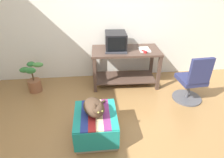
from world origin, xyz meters
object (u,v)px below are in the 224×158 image
object	(u,v)px
tv_monitor	(116,41)
potted_plant	(33,79)
stapler	(144,52)
cat	(94,107)
desk	(125,61)
book	(144,50)
keyboard	(116,52)
office_chair	(192,82)
ottoman_with_blanket	(96,125)

from	to	relation	value
tv_monitor	potted_plant	distance (m)	1.73
potted_plant	stapler	distance (m)	2.16
cat	stapler	size ratio (longest dim) A/B	4.31
desk	stapler	world-z (taller)	stapler
desk	book	world-z (taller)	book
stapler	desk	bearing A→B (deg)	108.51
potted_plant	stapler	world-z (taller)	stapler
desk	keyboard	xyz separation A→B (m)	(-0.20, -0.14, 0.25)
desk	tv_monitor	size ratio (longest dim) A/B	2.88
desk	potted_plant	bearing A→B (deg)	-174.53
desk	office_chair	distance (m)	1.29
keyboard	potted_plant	bearing A→B (deg)	-173.85
ottoman_with_blanket	potted_plant	size ratio (longest dim) A/B	1.09
tv_monitor	keyboard	size ratio (longest dim) A/B	1.15
keyboard	office_chair	size ratio (longest dim) A/B	0.45
tv_monitor	keyboard	bearing A→B (deg)	-91.23
book	cat	xyz separation A→B (m)	(-0.99, -1.35, -0.24)
ottoman_with_blanket	stapler	world-z (taller)	stapler
desk	cat	xyz separation A→B (m)	(-0.64, -1.41, 0.01)
book	ottoman_with_blanket	distance (m)	1.76
tv_monitor	book	bearing A→B (deg)	-11.25
stapler	book	bearing A→B (deg)	33.31
keyboard	office_chair	distance (m)	1.44
cat	office_chair	distance (m)	1.84
tv_monitor	potted_plant	xyz separation A→B (m)	(-1.60, -0.18, -0.63)
tv_monitor	cat	world-z (taller)	tv_monitor
desk	potted_plant	xyz separation A→B (m)	(-1.79, -0.11, -0.24)
keyboard	stapler	size ratio (longest dim) A/B	3.64
ottoman_with_blanket	desk	bearing A→B (deg)	65.71
desk	office_chair	bearing A→B (deg)	-32.10
tv_monitor	potted_plant	world-z (taller)	tv_monitor
desk	stapler	xyz separation A→B (m)	(0.31, -0.18, 0.26)
tv_monitor	office_chair	xyz separation A→B (m)	(1.25, -0.79, -0.52)
office_chair	stapler	xyz separation A→B (m)	(-0.75, 0.54, 0.38)
ottoman_with_blanket	cat	bearing A→B (deg)	171.03
keyboard	potted_plant	distance (m)	1.66
tv_monitor	book	size ratio (longest dim) A/B	1.75
potted_plant	stapler	xyz separation A→B (m)	(2.10, -0.07, 0.50)
keyboard	office_chair	world-z (taller)	office_chair
ottoman_with_blanket	office_chair	bearing A→B (deg)	22.10
cat	potted_plant	xyz separation A→B (m)	(-1.15, 1.30, -0.25)
keyboard	ottoman_with_blanket	bearing A→B (deg)	-101.66
desk	ottoman_with_blanket	world-z (taller)	desk
desk	stapler	distance (m)	0.45
book	office_chair	distance (m)	1.04
office_chair	potted_plant	bearing A→B (deg)	-16.32
stapler	cat	bearing A→B (deg)	-169.07
book	office_chair	xyz separation A→B (m)	(0.72, -0.66, -0.37)
stapler	office_chair	bearing A→B (deg)	-76.69
cat	stapler	distance (m)	1.57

